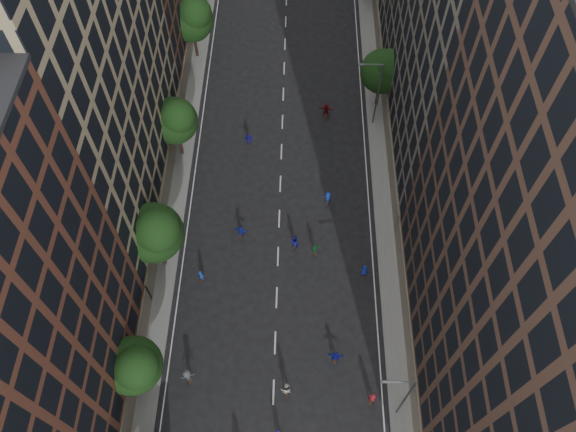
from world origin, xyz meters
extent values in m
plane|color=black|center=(0.00, 40.00, 0.00)|extent=(240.00, 240.00, 0.00)
cube|color=slate|center=(-12.00, 47.50, 0.07)|extent=(4.00, 105.00, 0.15)
cube|color=slate|center=(12.00, 47.50, 0.07)|extent=(4.00, 105.00, 0.15)
cube|color=#978563|center=(-19.00, 35.00, 17.00)|extent=(14.00, 26.00, 34.00)
cube|color=#4B3228|center=(19.00, 15.00, 18.00)|extent=(14.00, 30.00, 36.00)
cube|color=#5E574D|center=(19.00, 44.00, 16.50)|extent=(14.00, 28.00, 33.00)
cylinder|color=black|center=(-11.20, 14.00, 1.85)|extent=(0.36, 0.36, 3.70)
sphere|color=black|center=(-11.20, 14.00, 5.21)|extent=(4.80, 4.80, 4.80)
sphere|color=black|center=(-10.60, 13.52, 6.41)|extent=(3.60, 3.60, 3.60)
cylinder|color=black|center=(-11.20, 26.00, 2.11)|extent=(0.36, 0.36, 4.22)
sphere|color=black|center=(-11.20, 26.00, 5.95)|extent=(5.60, 5.60, 5.60)
sphere|color=black|center=(-10.50, 25.44, 7.35)|extent=(4.20, 4.20, 4.20)
cylinder|color=black|center=(-11.20, 40.00, 1.94)|extent=(0.36, 0.36, 3.87)
sphere|color=black|center=(-11.20, 40.00, 5.46)|extent=(5.00, 5.00, 5.00)
sphere|color=black|center=(-10.57, 39.50, 6.71)|extent=(3.75, 3.75, 3.75)
cylinder|color=black|center=(-11.20, 56.00, 2.02)|extent=(0.36, 0.36, 4.05)
sphere|color=black|center=(-11.20, 56.00, 5.70)|extent=(5.40, 5.40, 5.40)
sphere|color=black|center=(-10.52, 55.46, 7.05)|extent=(4.05, 4.05, 4.05)
cylinder|color=black|center=(11.20, 48.00, 1.87)|extent=(0.36, 0.36, 3.74)
sphere|color=black|center=(11.20, 48.00, 5.27)|extent=(5.00, 5.00, 5.00)
sphere|color=black|center=(11.82, 47.50, 6.52)|extent=(3.75, 3.75, 3.75)
cylinder|color=#595B60|center=(10.60, 12.00, 4.50)|extent=(0.18, 0.18, 9.00)
cylinder|color=#595B60|center=(9.40, 12.00, 9.00)|extent=(2.40, 0.12, 0.12)
cube|color=#595B60|center=(8.30, 12.00, 8.95)|extent=(0.50, 0.22, 0.15)
cylinder|color=#595B60|center=(10.60, 45.00, 4.50)|extent=(0.18, 0.18, 9.00)
cylinder|color=#595B60|center=(9.40, 45.00, 9.00)|extent=(2.40, 0.12, 0.12)
cube|color=#595B60|center=(8.30, 45.00, 8.95)|extent=(0.50, 0.22, 0.15)
imported|color=#141AA8|center=(5.45, 16.52, 0.79)|extent=(1.50, 0.61, 1.57)
imported|color=maroon|center=(8.50, 12.94, 0.95)|extent=(0.79, 0.62, 1.91)
imported|color=#B5B5B1|center=(1.08, 13.57, 0.97)|extent=(1.10, 0.95, 1.94)
imported|color=#48484E|center=(-7.51, 14.51, 0.93)|extent=(1.37, 1.07, 1.86)
imported|color=#1E6638|center=(3.69, 27.47, 0.84)|extent=(1.06, 0.71, 1.67)
imported|color=#1524AE|center=(-3.86, 29.39, 0.76)|extent=(1.48, 0.81, 1.52)
imported|color=#162FB8|center=(8.50, 25.19, 0.75)|extent=(0.73, 0.48, 1.50)
imported|color=#1745BA|center=(-7.37, 24.31, 0.78)|extent=(0.66, 0.54, 1.56)
imported|color=#1414A6|center=(1.65, 28.26, 0.85)|extent=(0.99, 0.87, 1.71)
imported|color=#1635B4|center=(5.12, 33.71, 0.77)|extent=(1.14, 0.90, 1.55)
imported|color=#2017BD|center=(-3.68, 41.44, 0.88)|extent=(1.06, 0.50, 1.77)
imported|color=maroon|center=(5.11, 46.06, 0.96)|extent=(1.84, 0.83, 1.92)
camera|label=1|loc=(1.53, 0.15, 49.69)|focal=35.00mm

